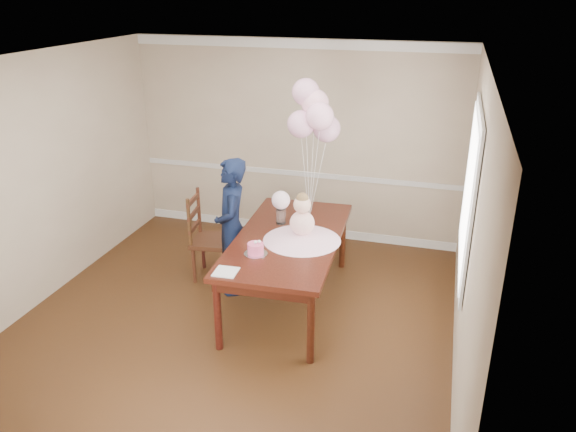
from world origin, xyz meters
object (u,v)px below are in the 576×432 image
(dining_table_top, at_px, (288,239))
(birthday_cake, at_px, (256,248))
(dining_chair_seat, at_px, (213,241))
(woman, at_px, (232,227))

(dining_table_top, xyz_separation_m, birthday_cake, (-0.20, -0.50, 0.09))
(dining_table_top, relative_size, dining_chair_seat, 4.69)
(dining_chair_seat, bearing_deg, woman, -40.10)
(birthday_cake, relative_size, woman, 0.10)
(birthday_cake, relative_size, dining_chair_seat, 0.35)
(birthday_cake, bearing_deg, dining_table_top, 68.64)
(dining_table_top, height_order, birthday_cake, birthday_cake)
(dining_table_top, relative_size, birthday_cake, 13.33)
(dining_chair_seat, distance_m, woman, 0.52)
(birthday_cake, distance_m, dining_chair_seat, 1.26)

